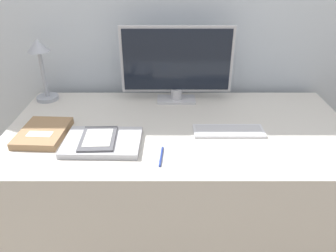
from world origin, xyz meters
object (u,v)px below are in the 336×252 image
notebook (44,133)px  keyboard (229,131)px  desk_lamp (41,60)px  monitor (177,64)px  pen (162,156)px  ereader (98,138)px  laptop (103,142)px

notebook → keyboard: bearing=2.2°
keyboard → desk_lamp: desk_lamp is taller
monitor → notebook: (-0.59, -0.38, -0.19)m
notebook → pen: bearing=-17.9°
desk_lamp → notebook: (0.11, -0.39, -0.20)m
keyboard → pen: 0.36m
ereader → pen: size_ratio=1.54×
monitor → laptop: size_ratio=1.79×
keyboard → ereader: bearing=-169.6°
laptop → pen: 0.26m
monitor → laptop: (-0.32, -0.45, -0.19)m
monitor → notebook: size_ratio=2.18×
monitor → keyboard: bearing=-56.9°
monitor → pen: size_ratio=4.34×
monitor → desk_lamp: size_ratio=1.74×
laptop → ereader: 0.02m
laptop → ereader: bearing=177.3°
monitor → desk_lamp: monitor is taller
laptop → desk_lamp: desk_lamp is taller
desk_lamp → pen: 0.86m
monitor → ereader: monitor is taller
monitor → notebook: monitor is taller
laptop → desk_lamp: (-0.38, 0.46, 0.20)m
notebook → monitor: bearing=32.7°
keyboard → pen: (-0.30, -0.20, -0.00)m
keyboard → ereader: ereader is taller
laptop → pen: laptop is taller
monitor → pen: (-0.07, -0.54, -0.20)m
desk_lamp → monitor: bearing=-1.1°
laptop → ereader: ereader is taller
ereader → desk_lamp: size_ratio=0.62×
ereader → desk_lamp: desk_lamp is taller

